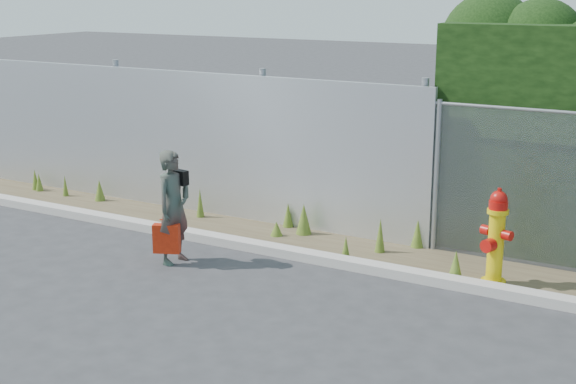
{
  "coord_description": "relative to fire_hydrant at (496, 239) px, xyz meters",
  "views": [
    {
      "loc": [
        4.42,
        -6.93,
        3.48
      ],
      "look_at": [
        -0.3,
        1.4,
        1.0
      ],
      "focal_mm": 50.0,
      "sensor_mm": 36.0,
      "label": 1
    }
  ],
  "objects": [
    {
      "name": "fire_hydrant",
      "position": [
        0.0,
        0.0,
        0.0
      ],
      "size": [
        0.4,
        0.36,
        1.19
      ],
      "rotation": [
        0.0,
        0.0,
        -0.32
      ],
      "color": "#DFBF0B",
      "rests_on": "ground"
    },
    {
      "name": "red_tote_bag",
      "position": [
        -3.83,
        -1.36,
        -0.22
      ],
      "size": [
        0.34,
        0.12,
        0.44
      ],
      "rotation": [
        0.0,
        0.0,
        0.41
      ],
      "color": "#A11C09"
    },
    {
      "name": "ground",
      "position": [
        -2.12,
        -2.11,
        -0.58
      ],
      "size": [
        80.0,
        80.0,
        0.0
      ],
      "primitive_type": "plane",
      "color": "#323234",
      "rests_on": "ground"
    },
    {
      "name": "corrugated_fence",
      "position": [
        -5.36,
        0.9,
        0.52
      ],
      "size": [
        8.5,
        0.21,
        2.3
      ],
      "color": "silver",
      "rests_on": "ground"
    },
    {
      "name": "black_shoulder_bag",
      "position": [
        -3.81,
        -1.07,
        0.52
      ],
      "size": [
        0.25,
        0.1,
        0.19
      ],
      "rotation": [
        0.0,
        0.0,
        -0.17
      ],
      "color": "black"
    },
    {
      "name": "woman",
      "position": [
        -3.81,
        -1.21,
        0.16
      ],
      "size": [
        0.39,
        0.56,
        1.47
      ],
      "primitive_type": "imported",
      "rotation": [
        0.0,
        0.0,
        1.5
      ],
      "color": "#106651",
      "rests_on": "ground"
    },
    {
      "name": "weed_strip",
      "position": [
        -0.5,
        0.44,
        -0.46
      ],
      "size": [
        16.0,
        1.32,
        0.55
      ],
      "color": "#4E412C",
      "rests_on": "ground"
    },
    {
      "name": "curb",
      "position": [
        -2.12,
        -0.31,
        -0.52
      ],
      "size": [
        16.0,
        0.22,
        0.12
      ],
      "primitive_type": "cube",
      "color": "#AFA79E",
      "rests_on": "ground"
    }
  ]
}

